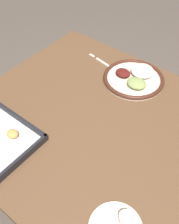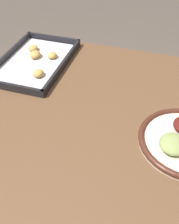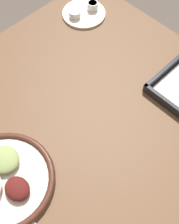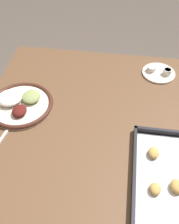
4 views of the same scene
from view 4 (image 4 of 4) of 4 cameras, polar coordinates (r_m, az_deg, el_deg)
name	(u,v)px [view 4 (image 4 of 4)]	position (r m, az deg, el deg)	size (l,w,h in m)	color
ground_plane	(89,196)	(1.80, -0.04, -17.72)	(8.00, 8.00, 0.00)	#564C44
dining_table	(89,134)	(1.25, -0.06, -4.84)	(1.02, 0.98, 0.76)	brown
dinner_plate	(20,103)	(1.24, -14.89, 1.82)	(0.30, 0.30, 0.05)	beige
fork	(1,139)	(1.14, -18.66, -5.60)	(0.19, 0.05, 0.00)	silver
saucer_plate	(159,72)	(1.42, 14.84, 8.37)	(0.17, 0.17, 0.04)	beige
baking_tray	(171,179)	(1.02, 17.25, -13.80)	(0.43, 0.28, 0.04)	black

